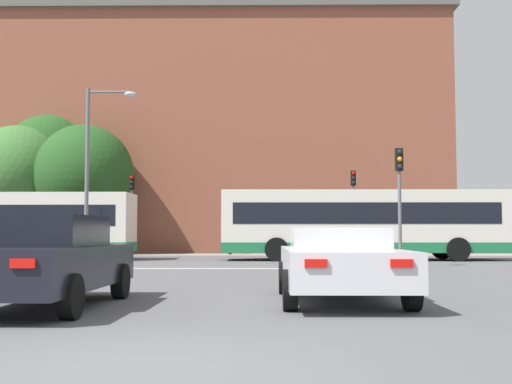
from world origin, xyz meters
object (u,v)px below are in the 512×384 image
bus_crossing_trailing (6,224)px  traffic_light_near_right (400,187)px  street_lamp_junction (96,155)px  car_roadster_right (340,263)px  traffic_light_far_left (132,201)px  bus_crossing_lead (362,223)px  pedestrian_walking_west (383,236)px  traffic_light_far_right (353,199)px  pedestrian_waiting (45,236)px  car_saloon_left (44,260)px  pedestrian_walking_east (230,235)px

bus_crossing_trailing → traffic_light_near_right: (16.22, -5.82, 1.24)m
street_lamp_junction → car_roadster_right: bearing=-60.6°
traffic_light_far_left → traffic_light_near_right: (11.87, -11.78, -0.07)m
bus_crossing_lead → pedestrian_walking_west: bus_crossing_lead is taller
traffic_light_near_right → traffic_light_far_right: bearing=89.9°
pedestrian_waiting → traffic_light_far_left: bearing=-81.7°
traffic_light_far_left → traffic_light_far_right: bearing=-1.1°
traffic_light_far_right → pedestrian_waiting: (-16.54, 0.32, -1.96)m
traffic_light_far_right → pedestrian_walking_west: (1.76, 1.08, -2.01)m
street_lamp_junction → traffic_light_near_right: bearing=-16.1°
bus_crossing_trailing → street_lamp_junction: 5.91m
car_saloon_left → bus_crossing_trailing: 19.64m
bus_crossing_lead → pedestrian_walking_west: 7.39m
car_saloon_left → bus_crossing_trailing: bus_crossing_trailing is taller
traffic_light_far_left → pedestrian_walking_west: size_ratio=2.53×
street_lamp_junction → pedestrian_walking_east: (5.01, 9.34, -3.27)m
street_lamp_junction → bus_crossing_trailing: bearing=151.8°
car_roadster_right → pedestrian_walking_west: size_ratio=2.66×
pedestrian_waiting → pedestrian_walking_east: 9.95m
bus_crossing_trailing → pedestrian_waiting: (-0.31, 6.06, -0.53)m
traffic_light_far_right → pedestrian_walking_west: 2.88m
pedestrian_waiting → car_saloon_left: bearing=-151.7°
traffic_light_far_right → pedestrian_walking_west: bearing=31.5°
bus_crossing_lead → bus_crossing_trailing: 15.77m
car_roadster_right → bus_crossing_lead: bus_crossing_lead is taller
car_roadster_right → pedestrian_walking_east: bearing=97.7°
traffic_light_far_left → pedestrian_waiting: bearing=178.8°
traffic_light_far_right → pedestrian_walking_east: 6.99m
traffic_light_near_right → pedestrian_waiting: 20.43m
bus_crossing_lead → pedestrian_walking_east: (-6.16, 7.07, -0.54)m
street_lamp_junction → traffic_light_far_right: bearing=35.2°
traffic_light_far_left → traffic_light_near_right: 16.72m
pedestrian_walking_east → street_lamp_junction: bearing=166.0°
street_lamp_junction → traffic_light_far_left: bearing=91.7°
traffic_light_near_right → pedestrian_walking_west: (1.77, 12.64, -1.81)m
bus_crossing_lead → traffic_light_near_right: 5.76m
street_lamp_junction → pedestrian_waiting: (-4.91, 8.52, -3.30)m
bus_crossing_lead → traffic_light_near_right: (0.45, -5.62, 1.19)m
traffic_light_far_right → pedestrian_walking_west: size_ratio=2.65×
car_roadster_right → bus_crossing_lead: size_ratio=0.37×
car_roadster_right → pedestrian_walking_west: (5.22, 23.79, 0.33)m
bus_crossing_lead → pedestrian_walking_east: bus_crossing_lead is taller
car_saloon_left → pedestrian_walking_east: (1.74, 24.85, 0.32)m
pedestrian_waiting → pedestrian_walking_east: bearing=-75.8°
car_saloon_left → traffic_light_far_left: traffic_light_far_left is taller
bus_crossing_trailing → traffic_light_far_left: bearing=-36.1°
pedestrian_waiting → pedestrian_walking_west: pedestrian_waiting is taller
car_roadster_right → traffic_light_near_right: size_ratio=1.08×
street_lamp_junction → bus_crossing_lead: bearing=11.5°
bus_crossing_trailing → traffic_light_far_right: size_ratio=2.49×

